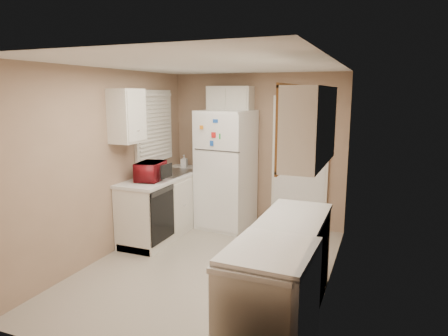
% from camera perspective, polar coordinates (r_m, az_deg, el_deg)
% --- Properties ---
extents(floor, '(3.80, 3.80, 0.00)m').
position_cam_1_polar(floor, '(5.01, -2.22, -14.05)').
color(floor, '#BAB0A3').
rests_on(floor, ground).
extents(ceiling, '(3.80, 3.80, 0.00)m').
position_cam_1_polar(ceiling, '(4.56, -2.44, 14.52)').
color(ceiling, white).
rests_on(ceiling, floor).
extents(wall_left, '(3.80, 3.80, 0.00)m').
position_cam_1_polar(wall_left, '(5.36, -16.09, 0.65)').
color(wall_left, '#9F816A').
rests_on(wall_left, floor).
extents(wall_right, '(3.80, 3.80, 0.00)m').
position_cam_1_polar(wall_right, '(4.26, 15.09, -1.78)').
color(wall_right, '#9F816A').
rests_on(wall_right, floor).
extents(wall_back, '(2.80, 2.80, 0.00)m').
position_cam_1_polar(wall_back, '(6.39, 4.72, 2.58)').
color(wall_back, '#9F816A').
rests_on(wall_back, floor).
extents(wall_front, '(2.80, 2.80, 0.00)m').
position_cam_1_polar(wall_front, '(3.06, -17.26, -6.76)').
color(wall_front, '#9F816A').
rests_on(wall_front, floor).
extents(left_counter, '(0.60, 1.80, 0.90)m').
position_cam_1_polar(left_counter, '(6.08, -8.25, -5.13)').
color(left_counter, silver).
rests_on(left_counter, floor).
extents(dishwasher, '(0.03, 0.58, 0.72)m').
position_cam_1_polar(dishwasher, '(5.43, -8.80, -6.62)').
color(dishwasher, black).
rests_on(dishwasher, floor).
extents(sink, '(0.54, 0.74, 0.16)m').
position_cam_1_polar(sink, '(6.11, -7.65, -1.08)').
color(sink, gray).
rests_on(sink, left_counter).
extents(microwave, '(0.50, 0.33, 0.31)m').
position_cam_1_polar(microwave, '(5.60, -10.44, -0.26)').
color(microwave, maroon).
rests_on(microwave, left_counter).
extents(soap_bottle, '(0.10, 0.10, 0.20)m').
position_cam_1_polar(soap_bottle, '(6.56, -5.72, 1.00)').
color(soap_bottle, silver).
rests_on(soap_bottle, left_counter).
extents(window_blinds, '(0.10, 0.98, 1.08)m').
position_cam_1_polar(window_blinds, '(6.14, -9.94, 5.89)').
color(window_blinds, silver).
rests_on(window_blinds, wall_left).
extents(upper_cabinet_left, '(0.30, 0.45, 0.70)m').
position_cam_1_polar(upper_cabinet_left, '(5.38, -13.70, 7.24)').
color(upper_cabinet_left, silver).
rests_on(upper_cabinet_left, wall_left).
extents(refrigerator, '(0.84, 0.82, 1.84)m').
position_cam_1_polar(refrigerator, '(6.23, 0.31, -0.22)').
color(refrigerator, white).
rests_on(refrigerator, floor).
extents(cabinet_over_fridge, '(0.70, 0.30, 0.40)m').
position_cam_1_polar(cabinet_over_fridge, '(6.32, 0.91, 9.80)').
color(cabinet_over_fridge, silver).
rests_on(cabinet_over_fridge, wall_back).
extents(interior_door, '(0.86, 0.06, 2.08)m').
position_cam_1_polar(interior_door, '(6.21, 10.76, 0.51)').
color(interior_door, white).
rests_on(interior_door, floor).
extents(right_counter, '(0.60, 2.00, 0.90)m').
position_cam_1_polar(right_counter, '(3.80, 8.32, -15.02)').
color(right_counter, silver).
rests_on(right_counter, floor).
extents(stove, '(0.66, 0.81, 0.95)m').
position_cam_1_polar(stove, '(3.28, 6.45, -18.90)').
color(stove, white).
rests_on(stove, floor).
extents(upper_cabinet_right, '(0.30, 1.20, 0.70)m').
position_cam_1_polar(upper_cabinet_right, '(3.71, 12.26, 5.92)').
color(upper_cabinet_right, silver).
rests_on(upper_cabinet_right, wall_right).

